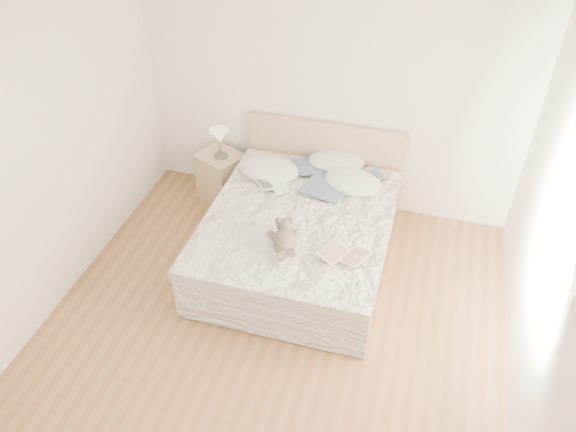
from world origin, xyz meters
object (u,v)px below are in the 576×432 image
Objects in this scene: photo_book at (272,186)px; teddy_bear at (285,246)px; childrens_book at (345,255)px; table_lamp at (219,138)px; bed at (301,234)px; nightstand at (222,176)px.

teddy_bear reaches higher than photo_book.
childrens_book is (0.90, -0.79, 0.00)m from photo_book.
childrens_book reaches higher than photo_book.
childrens_book is at bearing -77.58° from photo_book.
childrens_book is (1.64, -1.26, -0.17)m from table_lamp.
bed is 5.47× the size of childrens_book.
childrens_book is at bearing -37.62° from nightstand.
bed reaches higher than teddy_bear.
teddy_bear is (0.38, -0.85, 0.02)m from photo_book.
childrens_book is 0.53m from teddy_bear.
photo_book is 0.78× the size of childrens_book.
teddy_bear reaches higher than nightstand.
bed is 0.68m from teddy_bear.
table_lamp is 2.08m from childrens_book.
bed is at bearing -33.28° from table_lamp.
bed is 3.83× the size of nightstand.
bed is at bearing -33.46° from nightstand.
table_lamp reaches higher than nightstand.
bed is 6.50× the size of table_lamp.
table_lamp is at bearing 109.58° from teddy_bear.
teddy_bear is (-0.52, -0.05, 0.02)m from childrens_book.
childrens_book reaches higher than nightstand.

